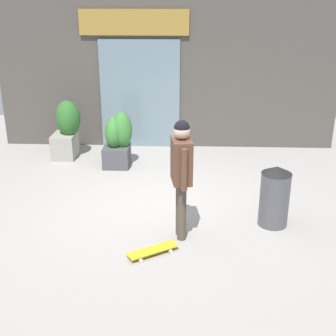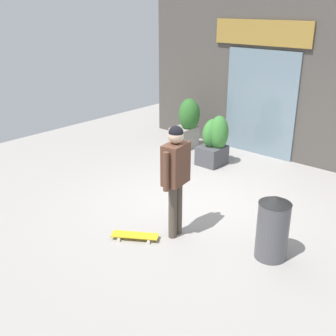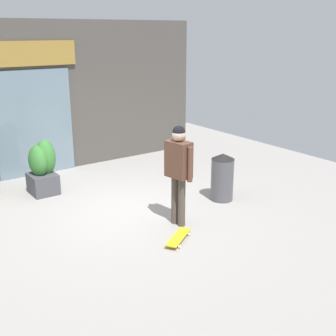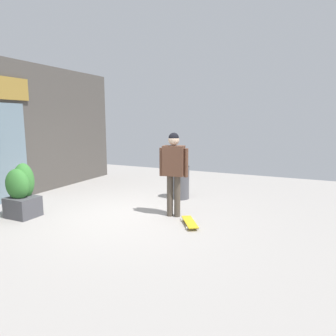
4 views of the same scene
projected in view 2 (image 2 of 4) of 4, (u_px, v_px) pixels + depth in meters
name	position (u px, v px, depth m)	size (l,w,h in m)	color
ground_plane	(192.00, 207.00, 7.44)	(12.00, 12.00, 0.00)	#9E9993
building_facade	(289.00, 83.00, 9.20)	(7.66, 0.31, 3.53)	#4C4742
skateboarder	(176.00, 170.00, 6.15)	(0.33, 0.61, 1.78)	#4C4238
skateboard	(135.00, 235.00, 6.41)	(0.71, 0.56, 0.08)	gold
planter_box_left	(188.00, 121.00, 10.23)	(0.60, 0.68, 1.24)	gray
planter_box_right	(214.00, 140.00, 9.22)	(0.59, 0.65, 1.13)	#47474C
trash_bin	(273.00, 227.00, 5.81)	(0.46, 0.46, 0.97)	#4C4C51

